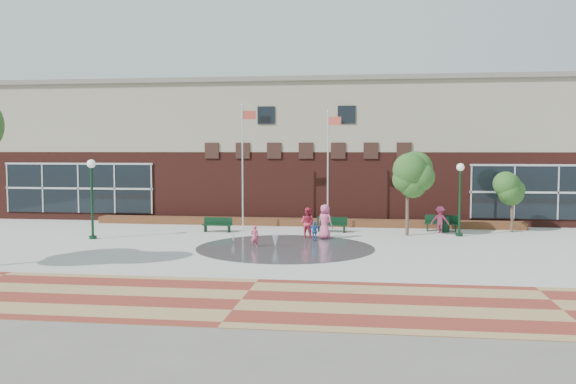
# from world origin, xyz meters

# --- Properties ---
(ground) EXTENTS (120.00, 120.00, 0.00)m
(ground) POSITION_xyz_m (0.00, 0.00, 0.00)
(ground) COLOR #666056
(ground) RESTS_ON ground
(plaza_concrete) EXTENTS (46.00, 18.00, 0.01)m
(plaza_concrete) POSITION_xyz_m (0.00, 4.00, 0.00)
(plaza_concrete) COLOR #A8A8A0
(plaza_concrete) RESTS_ON ground
(paver_band) EXTENTS (46.00, 6.00, 0.01)m
(paver_band) POSITION_xyz_m (0.00, -7.00, 0.00)
(paver_band) COLOR maroon
(paver_band) RESTS_ON ground
(splash_pad) EXTENTS (8.40, 8.40, 0.01)m
(splash_pad) POSITION_xyz_m (0.00, 3.00, 0.00)
(splash_pad) COLOR #383A3D
(splash_pad) RESTS_ON ground
(library_building) EXTENTS (44.40, 10.40, 9.20)m
(library_building) POSITION_xyz_m (0.00, 17.48, 4.64)
(library_building) COLOR #471D17
(library_building) RESTS_ON ground
(flower_bed) EXTENTS (26.00, 1.20, 0.40)m
(flower_bed) POSITION_xyz_m (0.00, 11.60, 0.00)
(flower_bed) COLOR maroon
(flower_bed) RESTS_ON ground
(flagpole_left) EXTENTS (0.86, 0.14, 7.30)m
(flagpole_left) POSITION_xyz_m (-3.39, 9.64, 4.06)
(flagpole_left) COLOR silver
(flagpole_left) RESTS_ON ground
(flagpole_right) EXTENTS (0.83, 0.29, 6.92)m
(flagpole_right) POSITION_xyz_m (1.57, 9.93, 3.87)
(flagpole_right) COLOR silver
(flagpole_right) RESTS_ON ground
(lamp_left) EXTENTS (0.44, 0.44, 4.14)m
(lamp_left) POSITION_xyz_m (-10.34, 4.60, 2.58)
(lamp_left) COLOR black
(lamp_left) RESTS_ON ground
(lamp_right) EXTENTS (0.42, 0.42, 3.93)m
(lamp_right) POSITION_xyz_m (8.72, 8.09, 2.44)
(lamp_right) COLOR black
(lamp_right) RESTS_ON ground
(bench_left) EXTENTS (1.68, 0.54, 0.83)m
(bench_left) POSITION_xyz_m (-4.57, 8.05, 0.27)
(bench_left) COLOR black
(bench_left) RESTS_ON ground
(bench_mid) EXTENTS (1.76, 0.65, 0.86)m
(bench_mid) POSITION_xyz_m (1.83, 8.84, 0.28)
(bench_mid) COLOR black
(bench_mid) RESTS_ON ground
(bench_right) EXTENTS (1.92, 0.79, 0.94)m
(bench_right) POSITION_xyz_m (8.00, 9.95, 0.30)
(bench_right) COLOR black
(bench_right) RESTS_ON ground
(trash_can) EXTENTS (0.59, 0.59, 0.97)m
(trash_can) POSITION_xyz_m (8.14, 9.64, 0.49)
(trash_can) COLOR black
(trash_can) RESTS_ON ground
(tree_mid) EXTENTS (2.56, 2.56, 4.31)m
(tree_mid) POSITION_xyz_m (5.97, 8.00, 3.14)
(tree_mid) COLOR #443128
(tree_mid) RESTS_ON ground
(tree_small_right) EXTENTS (1.90, 1.90, 3.26)m
(tree_small_right) POSITION_xyz_m (11.89, 10.14, 2.38)
(tree_small_right) COLOR #443128
(tree_small_right) RESTS_ON ground
(water_jet_a) EXTENTS (0.34, 0.34, 0.67)m
(water_jet_a) POSITION_xyz_m (-0.46, 2.92, 0.00)
(water_jet_a) COLOR white
(water_jet_a) RESTS_ON ground
(water_jet_b) EXTENTS (0.22, 0.22, 0.50)m
(water_jet_b) POSITION_xyz_m (-2.76, 4.14, 0.00)
(water_jet_b) COLOR white
(water_jet_b) RESTS_ON ground
(child_splash) EXTENTS (0.43, 0.33, 1.07)m
(child_splash) POSITION_xyz_m (-1.47, 3.04, 0.54)
(child_splash) COLOR #DD4467
(child_splash) RESTS_ON ground
(adult_red) EXTENTS (0.95, 0.84, 1.63)m
(adult_red) POSITION_xyz_m (0.72, 6.33, 0.82)
(adult_red) COLOR #C62A46
(adult_red) RESTS_ON ground
(adult_pink) EXTENTS (1.06, 0.96, 1.81)m
(adult_pink) POSITION_xyz_m (1.64, 6.25, 0.91)
(adult_pink) COLOR #CF557E
(adult_pink) RESTS_ON ground
(child_blue) EXTENTS (0.60, 0.25, 1.02)m
(child_blue) POSITION_xyz_m (1.18, 5.39, 0.51)
(child_blue) COLOR #2452A4
(child_blue) RESTS_ON ground
(person_bench) EXTENTS (1.10, 0.80, 1.52)m
(person_bench) POSITION_xyz_m (7.83, 9.18, 0.76)
(person_bench) COLOR #CB3E6B
(person_bench) RESTS_ON ground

